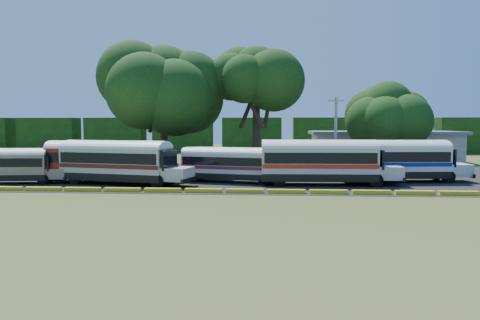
# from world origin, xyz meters

# --- Properties ---
(ground) EXTENTS (160.00, 160.00, 0.00)m
(ground) POSITION_xyz_m (0.00, 0.00, 0.00)
(ground) COLOR #3C4F1A
(ground) RESTS_ON ground
(asphalt_strip) EXTENTS (64.00, 24.00, 0.02)m
(asphalt_strip) POSITION_xyz_m (1.00, 12.00, 0.01)
(asphalt_strip) COLOR black
(asphalt_strip) RESTS_ON ground
(curb) EXTENTS (53.70, 0.45, 0.30)m
(curb) POSITION_xyz_m (-0.00, 1.00, 0.15)
(curb) COLOR yellow
(curb) RESTS_ON ground
(terminal_building) EXTENTS (19.00, 9.00, 4.00)m
(terminal_building) POSITION_xyz_m (18.00, 30.00, 2.03)
(terminal_building) COLOR beige
(terminal_building) RESTS_ON ground
(treeline_backdrop) EXTENTS (130.00, 4.00, 6.00)m
(treeline_backdrop) POSITION_xyz_m (0.00, 48.00, 3.00)
(treeline_backdrop) COLOR black
(treeline_backdrop) RESTS_ON ground
(bus_beige) EXTENTS (9.24, 3.37, 2.97)m
(bus_beige) POSITION_xyz_m (-18.62, 4.93, 1.70)
(bus_beige) COLOR black
(bus_beige) RESTS_ON ground
(bus_red) EXTENTS (10.93, 2.92, 3.58)m
(bus_red) POSITION_xyz_m (-10.69, 6.20, 2.05)
(bus_red) COLOR black
(bus_red) RESTS_ON ground
(bus_cream_west) EXTENTS (11.37, 5.06, 3.63)m
(bus_cream_west) POSITION_xyz_m (-9.08, 5.01, 2.05)
(bus_cream_west) COLOR black
(bus_cream_west) RESTS_ON ground
(bus_cream_east) EXTENTS (9.40, 4.26, 3.00)m
(bus_cream_east) POSITION_xyz_m (-0.25, 7.16, 1.70)
(bus_cream_east) COLOR black
(bus_cream_east) RESTS_ON ground
(bus_white_red) EXTENTS (11.35, 3.14, 3.71)m
(bus_white_red) POSITION_xyz_m (7.46, 5.79, 2.09)
(bus_white_red) COLOR black
(bus_white_red) RESTS_ON ground
(bus_white_blue) EXTENTS (11.20, 3.82, 3.61)m
(bus_white_blue) POSITION_xyz_m (14.11, 8.37, 2.04)
(bus_white_blue) COLOR black
(bus_white_blue) RESTS_ON ground
(tree_west) EXTENTS (11.12, 11.12, 13.24)m
(tree_west) POSITION_xyz_m (-8.06, 16.82, 9.13)
(tree_west) COLOR #322719
(tree_west) RESTS_ON ground
(tree_center) EXTENTS (8.41, 8.41, 13.27)m
(tree_center) POSITION_xyz_m (1.73, 18.31, 10.10)
(tree_center) COLOR #322719
(tree_center) RESTS_ON ground
(tree_east) EXTENTS (7.51, 7.51, 9.64)m
(tree_east) POSITION_xyz_m (16.03, 19.93, 6.83)
(tree_east) COLOR #322719
(tree_east) RESTS_ON ground
(utility_pole) EXTENTS (1.60, 0.30, 7.67)m
(utility_pole) POSITION_xyz_m (9.80, 14.98, 3.95)
(utility_pole) COLOR gray
(utility_pole) RESTS_ON ground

